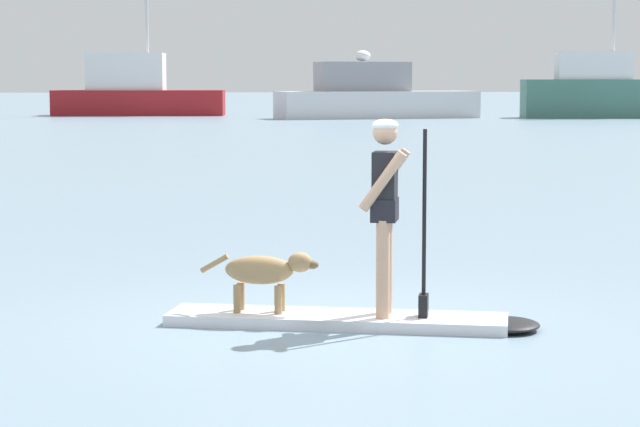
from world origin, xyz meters
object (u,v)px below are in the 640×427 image
dog (265,272)px  moored_boat_far_port (373,97)px  paddleboard (362,320)px  moored_boat_far_starboard (135,92)px  moored_boat_outer (602,92)px  person_paddler (387,202)px

dog → moored_boat_far_port: size_ratio=0.09×
paddleboard → moored_boat_far_starboard: 66.25m
dog → moored_boat_outer: (25.45, 57.02, 1.02)m
moored_boat_far_port → moored_boat_outer: (13.06, -1.23, 0.29)m
paddleboard → moored_boat_outer: moored_boat_outer is taller
paddleboard → dog: 0.98m
paddleboard → moored_boat_far_starboard: size_ratio=0.28×
dog → moored_boat_outer: size_ratio=0.11×
person_paddler → dog: 1.27m
person_paddler → moored_boat_far_port: (11.34, 58.58, 0.08)m
moored_boat_far_starboard → paddleboard: bearing=-88.5°
moored_boat_far_starboard → moored_boat_far_port: (13.29, -7.70, -0.22)m
moored_boat_far_starboard → dog: bearing=-89.2°
person_paddler → moored_boat_outer: size_ratio=0.18×
paddleboard → moored_boat_far_port: size_ratio=0.29×
person_paddler → dog: size_ratio=1.65×
paddleboard → person_paddler: bearing=-17.5°
moored_boat_far_starboard → moored_boat_far_port: moored_boat_far_starboard is taller
person_paddler → moored_boat_far_starboard: 66.31m
moored_boat_outer → moored_boat_far_port: bearing=174.6°
dog → moored_boat_far_starboard: 65.96m
paddleboard → moored_boat_far_port: moored_boat_far_port is taller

